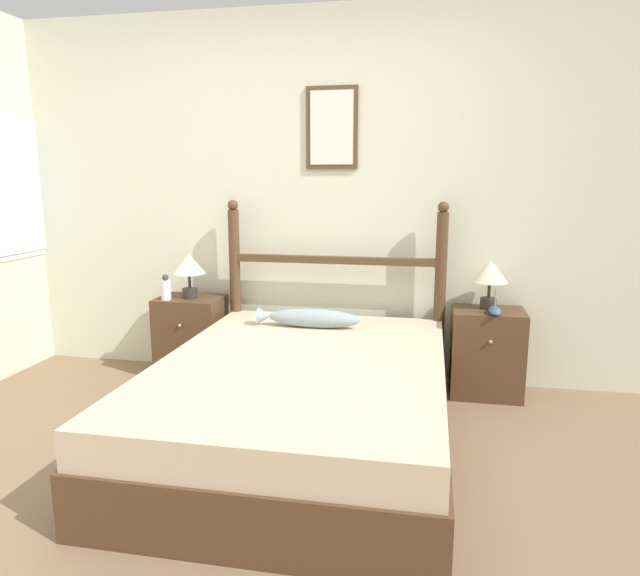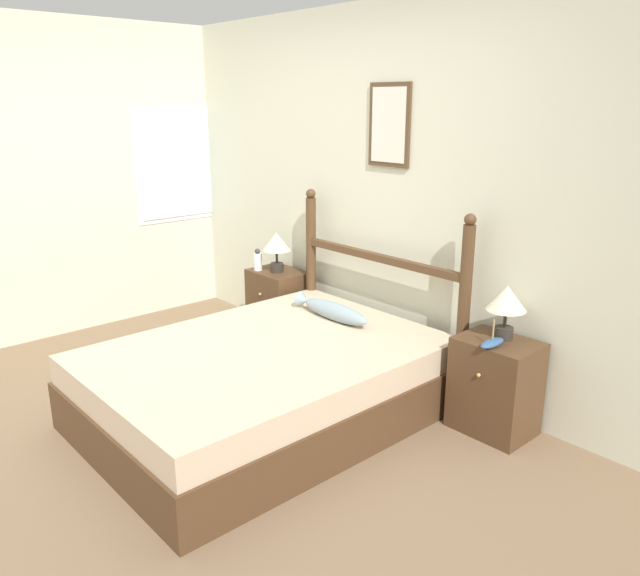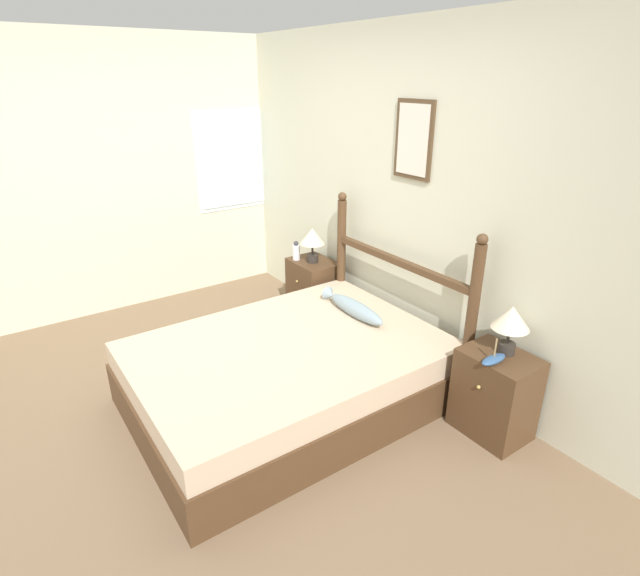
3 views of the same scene
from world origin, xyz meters
name	(u,v)px [view 3 (image 3 of 3)]	position (x,y,z in m)	size (l,w,h in m)	color
ground_plane	(202,414)	(0.00, 0.00, 0.00)	(16.00, 16.00, 0.00)	#7A6047
wall_back	(396,200)	(0.00, 1.73, 1.28)	(6.40, 0.08, 2.55)	beige
wall_left	(100,181)	(-2.13, 0.02, 1.28)	(0.08, 6.40, 2.55)	beige
bed	(288,374)	(0.23, 0.58, 0.23)	(1.52, 2.09, 0.47)	#4C331E
headboard	(397,284)	(0.23, 1.59, 0.68)	(1.52, 0.08, 1.27)	#4C331E
nightstand_left	(313,289)	(-0.81, 1.50, 0.29)	(0.46, 0.37, 0.58)	#4C331E
nightstand_right	(495,394)	(1.26, 1.50, 0.29)	(0.46, 0.37, 0.58)	#4C331E
table_lamp_left	(312,238)	(-0.80, 1.48, 0.80)	(0.23, 0.23, 0.32)	#2D2823
table_lamp_right	(511,320)	(1.26, 1.54, 0.80)	(0.23, 0.23, 0.32)	#2D2823
bottle	(296,251)	(-0.94, 1.39, 0.66)	(0.07, 0.07, 0.18)	white
model_boat	(494,359)	(1.29, 1.39, 0.60)	(0.08, 0.20, 0.16)	#335684
fish_pillow	(353,308)	(0.13, 1.23, 0.53)	(0.67, 0.12, 0.12)	#8499A3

